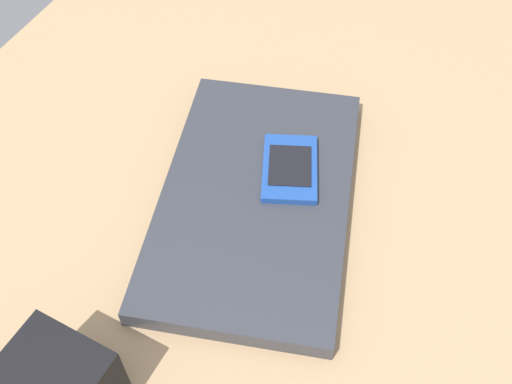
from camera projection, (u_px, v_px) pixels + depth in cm
name	position (u px, v px, depth cm)	size (l,w,h in cm)	color
desk_surface	(216.00, 192.00, 73.22)	(120.00, 80.00, 3.00)	tan
laptop_closed	(256.00, 197.00, 69.43)	(35.35, 21.17, 2.26)	#33353D
cell_phone_on_laptop	(290.00, 168.00, 70.05)	(11.51, 9.30, 0.99)	#1E479E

